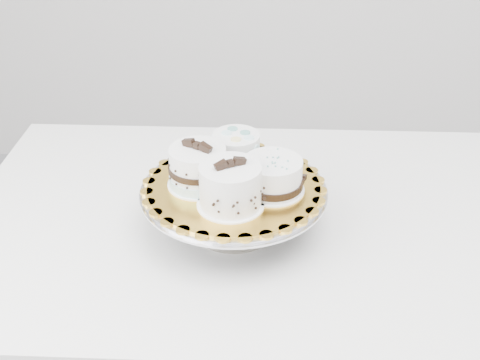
# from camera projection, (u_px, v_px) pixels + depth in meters

# --- Properties ---
(table) EXTENTS (1.21, 0.84, 0.75)m
(table) POSITION_uv_depth(u_px,v_px,m) (247.00, 246.00, 1.28)
(table) COLOR white
(table) RESTS_ON floor
(cake_stand) EXTENTS (0.36, 0.36, 0.10)m
(cake_stand) POSITION_uv_depth(u_px,v_px,m) (234.00, 200.00, 1.16)
(cake_stand) COLOR gray
(cake_stand) RESTS_ON table
(cake_board) EXTENTS (0.35, 0.35, 0.00)m
(cake_board) POSITION_uv_depth(u_px,v_px,m) (234.00, 186.00, 1.14)
(cake_board) COLOR gold
(cake_board) RESTS_ON cake_stand
(cake_swirl) EXTENTS (0.15, 0.15, 0.10)m
(cake_swirl) POSITION_uv_depth(u_px,v_px,m) (230.00, 187.00, 1.06)
(cake_swirl) COLOR white
(cake_swirl) RESTS_ON cake_board
(cake_banded) EXTENTS (0.14, 0.14, 0.10)m
(cake_banded) POSITION_uv_depth(u_px,v_px,m) (198.00, 168.00, 1.12)
(cake_banded) COLOR white
(cake_banded) RESTS_ON cake_board
(cake_dots) EXTENTS (0.12, 0.12, 0.07)m
(cake_dots) POSITION_uv_depth(u_px,v_px,m) (236.00, 150.00, 1.18)
(cake_dots) COLOR white
(cake_dots) RESTS_ON cake_board
(cake_ribbon) EXTENTS (0.13, 0.13, 0.07)m
(cake_ribbon) POSITION_uv_depth(u_px,v_px,m) (273.00, 176.00, 1.11)
(cake_ribbon) COLOR white
(cake_ribbon) RESTS_ON cake_board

